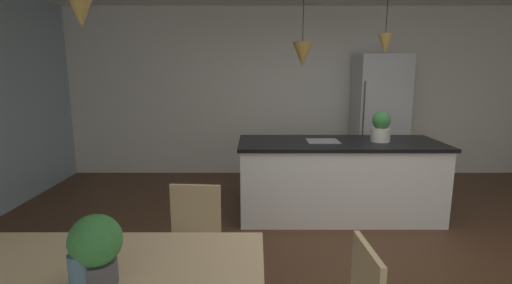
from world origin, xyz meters
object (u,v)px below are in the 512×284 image
(kitchen_island, at_px, (340,178))
(potted_plant_on_table, at_px, (98,247))
(refrigerator, at_px, (380,118))
(potted_plant_on_island, at_px, (383,127))
(chair_far_right, at_px, (194,242))
(vase_on_dining_table, at_px, (81,273))

(kitchen_island, xyz_separation_m, potted_plant_on_table, (-1.70, -2.61, 0.45))
(refrigerator, xyz_separation_m, potted_plant_on_island, (-0.48, -1.53, 0.09))
(potted_plant_on_table, bearing_deg, chair_far_right, 73.91)
(potted_plant_on_island, relative_size, potted_plant_on_table, 1.03)
(chair_far_right, distance_m, kitchen_island, 2.21)
(chair_far_right, distance_m, refrigerator, 4.03)
(kitchen_island, bearing_deg, potted_plant_on_table, -123.01)
(refrigerator, bearing_deg, potted_plant_on_table, -122.54)
(chair_far_right, relative_size, refrigerator, 0.45)
(chair_far_right, xyz_separation_m, potted_plant_on_island, (1.90, 1.68, 0.59))
(vase_on_dining_table, bearing_deg, refrigerator, 57.28)
(potted_plant_on_island, distance_m, vase_on_dining_table, 3.48)
(refrigerator, relative_size, vase_on_dining_table, 10.74)
(potted_plant_on_table, bearing_deg, refrigerator, 57.46)
(kitchen_island, bearing_deg, chair_far_right, -130.33)
(kitchen_island, xyz_separation_m, vase_on_dining_table, (-1.75, -2.67, 0.35))
(chair_far_right, height_order, potted_plant_on_island, potted_plant_on_island)
(potted_plant_on_table, bearing_deg, kitchen_island, 56.99)
(kitchen_island, relative_size, refrigerator, 1.19)
(refrigerator, height_order, potted_plant_on_table, refrigerator)
(refrigerator, xyz_separation_m, potted_plant_on_table, (-2.65, -4.15, -0.07))
(refrigerator, height_order, vase_on_dining_table, refrigerator)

